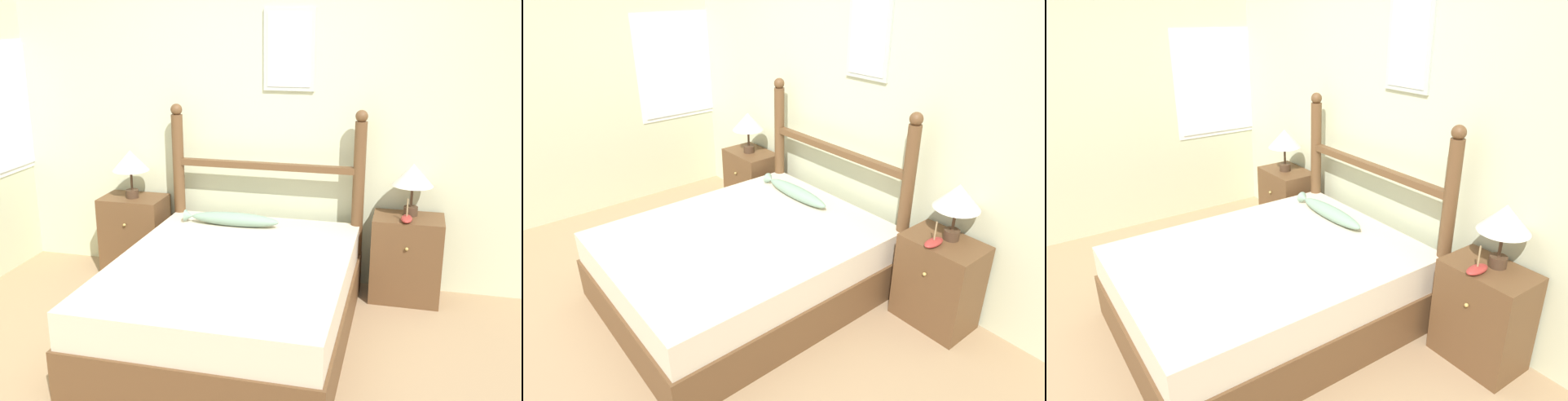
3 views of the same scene
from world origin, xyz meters
The scene contains 11 objects.
ground_plane centered at (0.00, 0.00, 0.00)m, with size 16.00×16.00×0.00m, color #9E7F5B.
wall_back centered at (0.00, 1.73, 1.28)m, with size 6.40×0.08×2.55m.
wall_left centered at (-2.13, 0.03, 1.28)m, with size 0.08×6.40×2.55m.
bed centered at (0.02, 0.65, 0.26)m, with size 1.51×1.92×0.53m.
headboard centered at (0.02, 1.56, 0.74)m, with size 1.51×0.09×1.40m.
nightstand_left centered at (-1.07, 1.50, 0.32)m, with size 0.50×0.37×0.64m.
nightstand_right centered at (1.10, 1.50, 0.32)m, with size 0.50×0.37×0.64m.
table_lamp_left centered at (-1.07, 1.48, 0.93)m, with size 0.29×0.29×0.39m.
table_lamp_right centered at (1.11, 1.55, 0.93)m, with size 0.29×0.29×0.39m.
model_boat centered at (1.09, 1.39, 0.66)m, with size 0.08×0.17×0.17m.
fish_pillow centered at (-0.18, 1.32, 0.58)m, with size 0.73×0.12×0.10m.
Camera 3 is at (2.40, -0.70, 2.01)m, focal length 32.00 mm.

